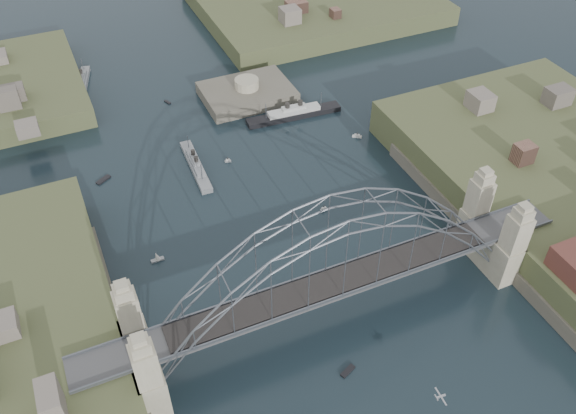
# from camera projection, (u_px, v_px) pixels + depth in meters

# --- Properties ---
(ground) EXTENTS (500.00, 500.00, 0.00)m
(ground) POSITION_uv_depth(u_px,v_px,m) (331.00, 316.00, 104.00)
(ground) COLOR black
(ground) RESTS_ON ground
(bridge) EXTENTS (84.00, 13.80, 24.60)m
(bridge) POSITION_uv_depth(u_px,v_px,m) (335.00, 266.00, 95.77)
(bridge) COLOR #464748
(bridge) RESTS_ON ground
(headland_ne) EXTENTS (70.00, 55.00, 9.50)m
(headland_ne) POSITION_uv_depth(u_px,v_px,m) (314.00, 8.00, 193.47)
(headland_ne) COLOR #424928
(headland_ne) RESTS_ON ground
(fort_island) EXTENTS (22.00, 16.00, 9.40)m
(fort_island) POSITION_uv_depth(u_px,v_px,m) (248.00, 99.00, 155.47)
(fort_island) COLOR #514C40
(fort_island) RESTS_ON ground
(naval_cruiser_near) EXTENTS (3.22, 18.37, 5.49)m
(naval_cruiser_near) POSITION_uv_depth(u_px,v_px,m) (196.00, 165.00, 133.35)
(naval_cruiser_near) COLOR gray
(naval_cruiser_near) RESTS_ON ground
(naval_cruiser_far) EXTENTS (6.57, 16.22, 5.48)m
(naval_cruiser_far) POSITION_uv_depth(u_px,v_px,m) (83.00, 83.00, 159.26)
(naval_cruiser_far) COLOR gray
(naval_cruiser_far) RESTS_ON ground
(ocean_liner) EXTENTS (23.64, 4.74, 5.76)m
(ocean_liner) POSITION_uv_depth(u_px,v_px,m) (294.00, 114.00, 148.30)
(ocean_liner) COLOR black
(ocean_liner) RESTS_ON ground
(aeroplane) EXTENTS (1.62, 3.04, 0.44)m
(aeroplane) POSITION_uv_depth(u_px,v_px,m) (440.00, 397.00, 86.72)
(aeroplane) COLOR #9EA0A5
(small_boat_a) EXTENTS (2.44, 1.05, 2.38)m
(small_boat_a) POSITION_uv_depth(u_px,v_px,m) (157.00, 257.00, 112.93)
(small_boat_a) COLOR beige
(small_boat_a) RESTS_ON ground
(small_boat_b) EXTENTS (1.56, 0.57, 1.43)m
(small_boat_b) POSITION_uv_depth(u_px,v_px,m) (324.00, 209.00, 123.62)
(small_boat_b) COLOR beige
(small_boat_b) RESTS_ON ground
(small_boat_c) EXTENTS (2.85, 1.88, 0.45)m
(small_boat_c) POSITION_uv_depth(u_px,v_px,m) (348.00, 371.00, 95.75)
(small_boat_c) COLOR beige
(small_boat_c) RESTS_ON ground
(small_boat_d) EXTENTS (2.18, 1.88, 1.43)m
(small_boat_d) POSITION_uv_depth(u_px,v_px,m) (357.00, 136.00, 142.47)
(small_boat_d) COLOR beige
(small_boat_d) RESTS_ON ground
(small_boat_e) EXTENTS (3.44, 2.76, 0.45)m
(small_boat_e) POSITION_uv_depth(u_px,v_px,m) (103.00, 180.00, 130.77)
(small_boat_e) COLOR beige
(small_boat_e) RESTS_ON ground
(small_boat_f) EXTENTS (1.50, 0.78, 1.43)m
(small_boat_f) POSITION_uv_depth(u_px,v_px,m) (228.00, 161.00, 135.45)
(small_boat_f) COLOR beige
(small_boat_f) RESTS_ON ground
(small_boat_h) EXTENTS (1.33, 2.08, 0.45)m
(small_boat_h) POSITION_uv_depth(u_px,v_px,m) (168.00, 102.00, 153.56)
(small_boat_h) COLOR beige
(small_boat_h) RESTS_ON ground
(small_boat_i) EXTENTS (1.72, 2.46, 0.45)m
(small_boat_i) POSITION_uv_depth(u_px,v_px,m) (442.00, 205.00, 124.85)
(small_boat_i) COLOR beige
(small_boat_i) RESTS_ON ground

